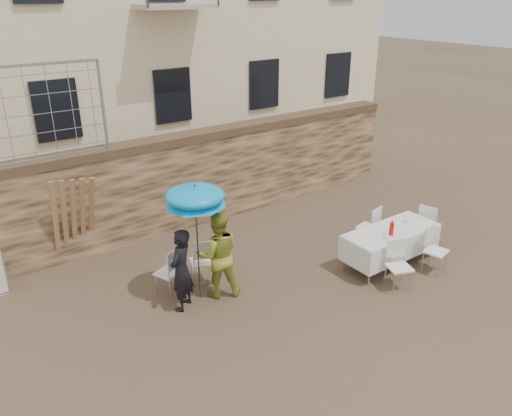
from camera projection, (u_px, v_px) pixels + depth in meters
ground at (313, 334)px, 8.29m from camera, size 80.00×80.00×0.00m
stone_wall at (172, 184)px, 11.58m from camera, size 13.00×0.50×2.20m
chain_link_fence at (18, 117)px, 9.18m from camera, size 3.20×0.06×1.80m
man_suit at (181, 270)px, 8.68m from camera, size 0.67×0.64×1.54m
woman_dress at (218, 255)px, 9.06m from camera, size 0.99×0.89×1.67m
umbrella at (195, 199)px, 8.49m from camera, size 1.08×1.08×2.09m
couple_chair_left at (168, 271)px, 9.21m from camera, size 0.63×0.63×0.96m
couple_chair_right at (201, 260)px, 9.58m from camera, size 0.59×0.59×0.96m
banquet_table at (391, 232)px, 10.15m from camera, size 2.10×0.85×0.78m
soda_bottle at (391, 229)px, 9.86m from camera, size 0.09×0.09×0.26m
table_chair_front_left at (400, 266)px, 9.37m from camera, size 0.62×0.62×0.96m
table_chair_front_right at (436, 250)px, 9.95m from camera, size 0.58×0.58×0.96m
table_chair_back at (368, 226)px, 10.95m from camera, size 0.58×0.58×0.96m
table_chair_side at (429, 224)px, 11.07m from camera, size 0.59×0.59×0.96m
wood_planks at (71, 220)px, 10.01m from camera, size 0.70×0.20×2.00m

